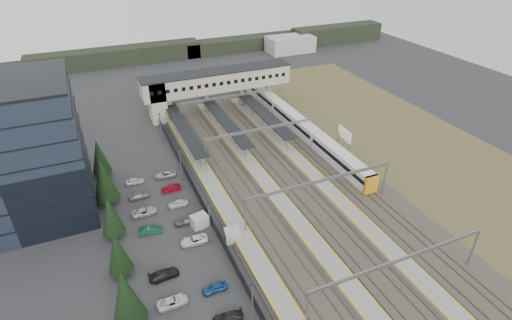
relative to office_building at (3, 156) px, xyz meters
name	(u,v)px	position (x,y,z in m)	size (l,w,h in m)	color
ground	(239,204)	(36.00, -12.00, -12.19)	(220.00, 220.00, 0.00)	#2B2B2D
office_building	(3,156)	(0.00, 0.00, 0.00)	(24.30, 18.30, 24.30)	#364359
conifer_row	(113,228)	(14.00, -15.86, -7.36)	(4.42, 49.82, 9.50)	black
car_park	(175,243)	(22.56, -18.12, -11.59)	(10.52, 44.59, 1.28)	silver
lampposts	(193,191)	(28.00, -10.75, -7.86)	(0.50, 53.25, 8.07)	slate
fence	(197,193)	(29.50, -7.00, -11.19)	(0.08, 90.00, 2.00)	#26282B
relay_cabin_near	(199,221)	(27.55, -15.12, -11.07)	(3.04, 2.48, 2.25)	#A8ABAE
relay_cabin_far	(232,235)	(31.40, -20.68, -11.08)	(2.66, 2.30, 2.22)	#A8ABAE
rail_corridor	(273,178)	(45.34, -7.00, -11.90)	(34.00, 90.00, 0.92)	#37302A
canopies	(225,120)	(43.00, 15.00, -8.27)	(23.10, 30.00, 3.28)	black
footbridge	(208,84)	(43.70, 30.00, -4.26)	(40.40, 6.40, 11.20)	tan
gantries	(291,155)	(48.00, -9.00, -6.20)	(28.40, 62.28, 7.17)	slate
train	(296,123)	(60.00, 10.60, -10.13)	(2.88, 60.20, 3.63)	silver
billboard	(345,135)	(66.09, -1.15, -9.19)	(0.61, 5.44, 4.53)	slate
scrub_east	(411,145)	(81.00, -7.00, -12.16)	(34.00, 120.00, 0.06)	#4E4727
treeline_far	(209,48)	(59.81, 80.28, -9.24)	(170.00, 19.00, 7.00)	black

